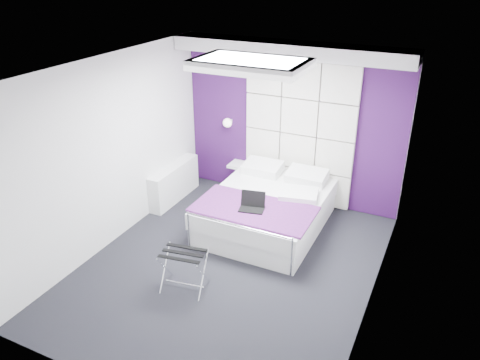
# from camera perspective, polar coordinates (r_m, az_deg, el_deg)

# --- Properties ---
(floor) EXTENTS (4.40, 4.40, 0.00)m
(floor) POSITION_cam_1_polar(r_m,az_deg,el_deg) (6.30, -1.21, -10.43)
(floor) COLOR black
(floor) RESTS_ON ground
(ceiling) EXTENTS (4.40, 4.40, 0.00)m
(ceiling) POSITION_cam_1_polar(r_m,az_deg,el_deg) (5.21, -1.48, 13.36)
(ceiling) COLOR white
(ceiling) RESTS_ON wall_back
(wall_back) EXTENTS (3.60, 0.00, 3.60)m
(wall_back) POSITION_cam_1_polar(r_m,az_deg,el_deg) (7.52, 6.29, 6.82)
(wall_back) COLOR silver
(wall_back) RESTS_ON floor
(wall_left) EXTENTS (0.00, 4.40, 4.40)m
(wall_left) POSITION_cam_1_polar(r_m,az_deg,el_deg) (6.58, -15.50, 3.21)
(wall_left) COLOR silver
(wall_left) RESTS_ON floor
(wall_right) EXTENTS (0.00, 4.40, 4.40)m
(wall_right) POSITION_cam_1_polar(r_m,az_deg,el_deg) (5.16, 16.85, -3.39)
(wall_right) COLOR silver
(wall_right) RESTS_ON floor
(accent_wall) EXTENTS (3.58, 0.02, 2.58)m
(accent_wall) POSITION_cam_1_polar(r_m,az_deg,el_deg) (7.51, 6.26, 6.79)
(accent_wall) COLOR #350F44
(accent_wall) RESTS_ON wall_back
(soffit) EXTENTS (3.58, 0.50, 0.20)m
(soffit) POSITION_cam_1_polar(r_m,az_deg,el_deg) (6.99, 6.05, 15.57)
(soffit) COLOR white
(soffit) RESTS_ON wall_back
(headboard) EXTENTS (1.80, 0.08, 2.30)m
(headboard) POSITION_cam_1_polar(r_m,az_deg,el_deg) (7.46, 7.17, 5.56)
(headboard) COLOR silver
(headboard) RESTS_ON wall_back
(skylight) EXTENTS (1.36, 0.86, 0.12)m
(skylight) POSITION_cam_1_polar(r_m,az_deg,el_deg) (5.75, 1.31, 14.02)
(skylight) COLOR white
(skylight) RESTS_ON ceiling
(wall_lamp) EXTENTS (0.15, 0.15, 0.15)m
(wall_lamp) POSITION_cam_1_polar(r_m,az_deg,el_deg) (7.81, -1.41, 7.07)
(wall_lamp) COLOR white
(wall_lamp) RESTS_ON wall_back
(radiator) EXTENTS (0.22, 1.20, 0.60)m
(radiator) POSITION_cam_1_polar(r_m,az_deg,el_deg) (7.85, -8.02, -0.33)
(radiator) COLOR white
(radiator) RESTS_ON floor
(bed) EXTENTS (1.66, 2.00, 0.70)m
(bed) POSITION_cam_1_polar(r_m,az_deg,el_deg) (6.99, 3.33, -3.57)
(bed) COLOR white
(bed) RESTS_ON floor
(nightstand) EXTENTS (0.41, 0.32, 0.05)m
(nightstand) POSITION_cam_1_polar(r_m,az_deg,el_deg) (7.93, 0.19, 1.79)
(nightstand) COLOR white
(nightstand) RESTS_ON wall_back
(luggage_rack) EXTENTS (0.52, 0.38, 0.51)m
(luggage_rack) POSITION_cam_1_polar(r_m,az_deg,el_deg) (5.83, -6.85, -10.87)
(luggage_rack) COLOR silver
(luggage_rack) RESTS_ON floor
(laptop) EXTENTS (0.34, 0.24, 0.24)m
(laptop) POSITION_cam_1_polar(r_m,az_deg,el_deg) (6.43, 1.61, -3.02)
(laptop) COLOR black
(laptop) RESTS_ON bed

